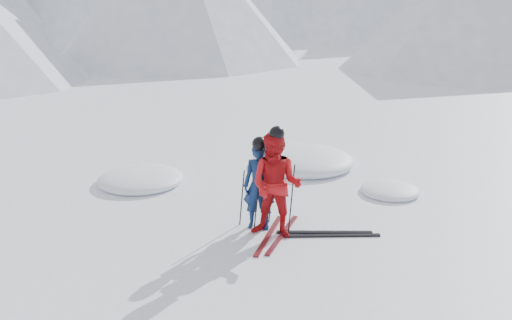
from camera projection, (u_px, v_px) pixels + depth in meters
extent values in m
plane|color=white|center=(357.00, 220.00, 10.17)|extent=(160.00, 160.00, 0.00)
cone|color=#B2BCD1|center=(470.00, 9.00, 29.46)|extent=(14.00, 14.00, 6.50)
imported|color=#0C204A|center=(259.00, 186.00, 9.62)|extent=(0.68, 0.55, 1.60)
imported|color=#B40E13|center=(276.00, 186.00, 9.26)|extent=(1.12, 1.02, 1.87)
cylinder|color=black|center=(242.00, 198.00, 9.81)|extent=(0.11, 0.08, 1.07)
cylinder|color=black|center=(271.00, 195.00, 9.96)|extent=(0.11, 0.07, 1.07)
cylinder|color=black|center=(257.00, 198.00, 9.56)|extent=(0.12, 0.10, 1.25)
cylinder|color=black|center=(292.00, 199.00, 9.52)|extent=(0.12, 0.09, 1.25)
cube|color=black|center=(269.00, 235.00, 9.52)|extent=(0.72, 1.61, 0.03)
cube|color=black|center=(282.00, 234.00, 9.54)|extent=(0.83, 1.57, 0.03)
cube|color=black|center=(324.00, 232.00, 9.63)|extent=(1.70, 0.29, 0.03)
cube|color=black|center=(332.00, 236.00, 9.50)|extent=(1.70, 0.23, 0.03)
ellipsoid|color=white|center=(141.00, 183.00, 12.19)|extent=(1.91, 1.91, 0.42)
ellipsoid|color=white|center=(390.00, 193.00, 11.57)|extent=(1.25, 1.25, 0.28)
ellipsoid|color=white|center=(303.00, 165.00, 13.44)|extent=(2.51, 2.51, 0.55)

